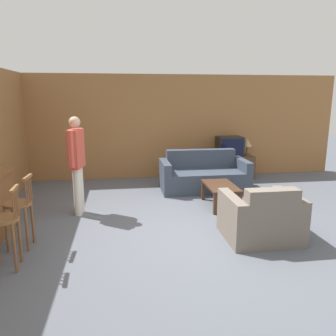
{
  "coord_description": "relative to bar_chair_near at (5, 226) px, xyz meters",
  "views": [
    {
      "loc": [
        -0.95,
        -4.6,
        2.05
      ],
      "look_at": [
        -0.17,
        0.85,
        0.85
      ],
      "focal_mm": 35.0,
      "sensor_mm": 36.0,
      "label": 1
    }
  ],
  "objects": [
    {
      "name": "table_lamp",
      "position": [
        4.58,
        4.01,
        0.34
      ],
      "size": [
        0.25,
        0.25,
        0.42
      ],
      "color": "brown",
      "rests_on": "tv_unit"
    },
    {
      "name": "couch_far",
      "position": [
        3.22,
        3.08,
        -0.24
      ],
      "size": [
        1.92,
        0.95,
        0.86
      ],
      "color": "#384251",
      "rests_on": "ground_plane"
    },
    {
      "name": "person_by_window",
      "position": [
        0.63,
        1.83,
        0.43
      ],
      "size": [
        0.25,
        0.54,
        1.73
      ],
      "color": "silver",
      "rests_on": "ground_plane"
    },
    {
      "name": "wall_back",
      "position": [
        2.36,
        4.41,
        0.75
      ],
      "size": [
        9.4,
        0.08,
        2.6
      ],
      "color": "#9E6B3D",
      "rests_on": "ground_plane"
    },
    {
      "name": "ground_plane",
      "position": [
        2.36,
        0.7,
        -0.55
      ],
      "size": [
        24.0,
        24.0,
        0.0
      ],
      "primitive_type": "plane",
      "color": "#565B66"
    },
    {
      "name": "tv_unit",
      "position": [
        4.11,
        4.01,
        -0.26
      ],
      "size": [
        1.23,
        0.54,
        0.58
      ],
      "color": "#513823",
      "rests_on": "ground_plane"
    },
    {
      "name": "armchair_near",
      "position": [
        3.4,
        0.37,
        -0.24
      ],
      "size": [
        1.04,
        0.9,
        0.84
      ],
      "color": "#70665B",
      "rests_on": "ground_plane"
    },
    {
      "name": "coffee_table",
      "position": [
        3.25,
        1.89,
        -0.2
      ],
      "size": [
        0.54,
        0.95,
        0.42
      ],
      "color": "#472D1E",
      "rests_on": "ground_plane"
    },
    {
      "name": "tv",
      "position": [
        4.11,
        4.01,
        0.28
      ],
      "size": [
        0.63,
        0.48,
        0.49
      ],
      "color": "black",
      "rests_on": "tv_unit"
    },
    {
      "name": "bar_chair_near",
      "position": [
        0.0,
        0.0,
        0.0
      ],
      "size": [
        0.4,
        0.4,
        1.02
      ],
      "color": "brown",
      "rests_on": "ground_plane"
    },
    {
      "name": "bar_chair_mid",
      "position": [
        0.0,
        0.58,
        0.0
      ],
      "size": [
        0.39,
        0.39,
        1.02
      ],
      "color": "brown",
      "rests_on": "ground_plane"
    }
  ]
}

